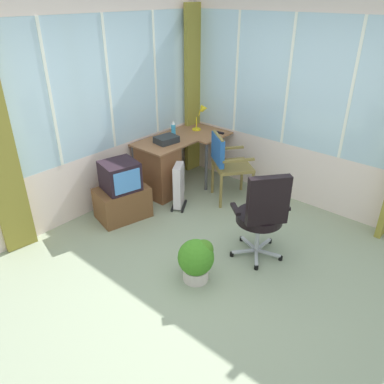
# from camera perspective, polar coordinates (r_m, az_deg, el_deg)

# --- Properties ---
(ground) EXTENTS (4.97, 5.00, 0.06)m
(ground) POSITION_cam_1_polar(r_m,az_deg,el_deg) (4.10, 3.15, -12.18)
(ground) COLOR gray
(north_window_panel) EXTENTS (3.97, 0.07, 2.58)m
(north_window_panel) POSITION_cam_1_polar(r_m,az_deg,el_deg) (4.83, -16.04, 11.07)
(north_window_panel) COLOR silver
(north_window_panel) RESTS_ON ground
(east_window_panel) EXTENTS (0.07, 4.00, 2.58)m
(east_window_panel) POSITION_cam_1_polar(r_m,az_deg,el_deg) (5.07, 18.13, 11.55)
(east_window_panel) COLOR silver
(east_window_panel) RESTS_ON ground
(curtain_corner) EXTENTS (0.34, 0.09, 2.48)m
(curtain_corner) POSITION_cam_1_polar(r_m,az_deg,el_deg) (5.95, 0.28, 14.72)
(curtain_corner) COLOR olive
(curtain_corner) RESTS_ON ground
(desk) EXTENTS (1.37, 0.79, 0.75)m
(desk) POSITION_cam_1_polar(r_m,az_deg,el_deg) (5.38, -4.76, 3.76)
(desk) COLOR #956140
(desk) RESTS_ON ground
(desk_lamp) EXTENTS (0.24, 0.21, 0.38)m
(desk_lamp) POSITION_cam_1_polar(r_m,az_deg,el_deg) (5.74, 1.59, 11.78)
(desk_lamp) COLOR yellow
(desk_lamp) RESTS_ON desk
(tv_remote) EXTENTS (0.06, 0.15, 0.02)m
(tv_remote) POSITION_cam_1_polar(r_m,az_deg,el_deg) (5.65, 4.12, 8.92)
(tv_remote) COLOR black
(tv_remote) RESTS_ON desk
(spray_bottle) EXTENTS (0.06, 0.06, 0.22)m
(spray_bottle) POSITION_cam_1_polar(r_m,az_deg,el_deg) (5.55, -2.83, 9.60)
(spray_bottle) COLOR #3FADE3
(spray_bottle) RESTS_ON desk
(paper_tray) EXTENTS (0.33, 0.27, 0.09)m
(paper_tray) POSITION_cam_1_polar(r_m,az_deg,el_deg) (5.28, -3.89, 7.90)
(paper_tray) COLOR #272A2E
(paper_tray) RESTS_ON desk
(wooden_armchair) EXTENTS (0.67, 0.67, 0.96)m
(wooden_armchair) POSITION_cam_1_polar(r_m,az_deg,el_deg) (5.12, 4.90, 5.02)
(wooden_armchair) COLOR olive
(wooden_armchair) RESTS_ON ground
(office_chair) EXTENTS (0.61, 0.60, 1.04)m
(office_chair) POSITION_cam_1_polar(r_m,az_deg,el_deg) (3.99, 10.62, -2.96)
(office_chair) COLOR #B7B7BF
(office_chair) RESTS_ON ground
(tv_on_stand) EXTENTS (0.73, 0.58, 0.77)m
(tv_on_stand) POSITION_cam_1_polar(r_m,az_deg,el_deg) (4.88, -10.54, -0.24)
(tv_on_stand) COLOR brown
(tv_on_stand) RESTS_ON ground
(space_heater) EXTENTS (0.36, 0.31, 0.62)m
(space_heater) POSITION_cam_1_polar(r_m,az_deg,el_deg) (5.06, -1.97, 1.02)
(space_heater) COLOR silver
(space_heater) RESTS_ON ground
(potted_plant) EXTENTS (0.37, 0.37, 0.46)m
(potted_plant) POSITION_cam_1_polar(r_m,az_deg,el_deg) (3.82, 0.73, -10.02)
(potted_plant) COLOR beige
(potted_plant) RESTS_ON ground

